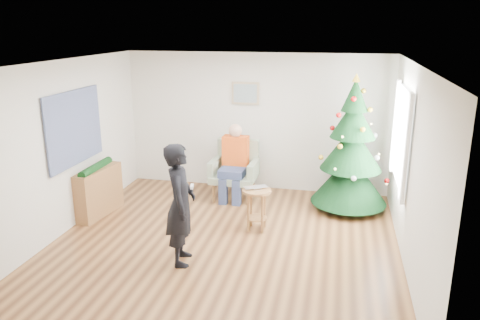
% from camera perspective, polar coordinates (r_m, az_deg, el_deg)
% --- Properties ---
extents(floor, '(5.00, 5.00, 0.00)m').
position_cam_1_polar(floor, '(7.01, -1.86, -9.97)').
color(floor, brown).
rests_on(floor, ground).
extents(ceiling, '(5.00, 5.00, 0.00)m').
position_cam_1_polar(ceiling, '(6.31, -2.08, 11.72)').
color(ceiling, white).
rests_on(ceiling, wall_back).
extents(wall_back, '(5.00, 0.00, 5.00)m').
position_cam_1_polar(wall_back, '(8.92, 1.96, 4.63)').
color(wall_back, silver).
rests_on(wall_back, floor).
extents(wall_front, '(5.00, 0.00, 5.00)m').
position_cam_1_polar(wall_front, '(4.31, -10.18, -8.72)').
color(wall_front, silver).
rests_on(wall_front, floor).
extents(wall_left, '(0.00, 5.00, 5.00)m').
position_cam_1_polar(wall_left, '(7.53, -20.75, 1.38)').
color(wall_left, silver).
rests_on(wall_left, floor).
extents(wall_right, '(0.00, 5.00, 5.00)m').
position_cam_1_polar(wall_right, '(6.43, 20.20, -1.03)').
color(wall_right, silver).
rests_on(wall_right, floor).
extents(window_panel, '(0.04, 1.30, 1.40)m').
position_cam_1_polar(window_panel, '(7.33, 19.14, 2.76)').
color(window_panel, white).
rests_on(window_panel, wall_right).
extents(curtains, '(0.05, 1.75, 1.50)m').
position_cam_1_polar(curtains, '(7.33, 18.91, 2.78)').
color(curtains, white).
rests_on(curtains, wall_right).
extents(christmas_tree, '(1.29, 1.29, 2.34)m').
position_cam_1_polar(christmas_tree, '(8.10, 13.43, 1.19)').
color(christmas_tree, '#3F2816').
rests_on(christmas_tree, floor).
extents(stool, '(0.44, 0.44, 0.66)m').
position_cam_1_polar(stool, '(7.28, 2.04, -6.02)').
color(stool, brown).
rests_on(stool, floor).
extents(laptop, '(0.43, 0.38, 0.03)m').
position_cam_1_polar(laptop, '(7.16, 2.06, -3.51)').
color(laptop, silver).
rests_on(laptop, stool).
extents(armchair, '(0.86, 0.78, 1.04)m').
position_cam_1_polar(armchair, '(8.61, -0.64, -2.06)').
color(armchair, gray).
rests_on(armchair, floor).
extents(seated_person, '(0.47, 0.68, 1.37)m').
position_cam_1_polar(seated_person, '(8.46, -0.75, -0.14)').
color(seated_person, navy).
rests_on(seated_person, armchair).
extents(standing_man, '(0.52, 0.68, 1.65)m').
position_cam_1_polar(standing_man, '(6.20, -7.27, -5.40)').
color(standing_man, black).
rests_on(standing_man, floor).
extents(game_controller, '(0.06, 0.13, 0.04)m').
position_cam_1_polar(game_controller, '(6.02, -5.87, -3.22)').
color(game_controller, white).
rests_on(game_controller, standing_man).
extents(console, '(0.43, 1.03, 0.80)m').
position_cam_1_polar(console, '(8.18, -16.93, -3.72)').
color(console, brown).
rests_on(console, floor).
extents(garland, '(0.14, 0.90, 0.14)m').
position_cam_1_polar(garland, '(8.06, -17.17, -0.91)').
color(garland, black).
rests_on(garland, console).
extents(tapestry, '(0.03, 1.50, 1.15)m').
position_cam_1_polar(tapestry, '(7.70, -19.49, 3.73)').
color(tapestry, black).
rests_on(tapestry, wall_left).
extents(framed_picture, '(0.52, 0.05, 0.42)m').
position_cam_1_polar(framed_picture, '(8.82, 0.66, 8.14)').
color(framed_picture, tan).
rests_on(framed_picture, wall_back).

